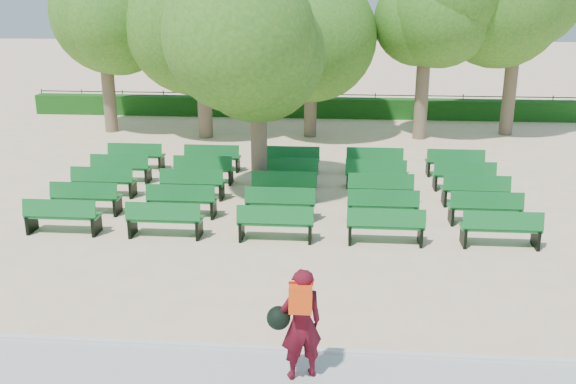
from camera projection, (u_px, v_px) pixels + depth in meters
The scene contains 8 objects.
ground at pixel (283, 221), 16.50m from camera, with size 120.00×120.00×0.00m, color beige.
curb at pixel (249, 349), 10.55m from camera, with size 30.00×0.12×0.10m, color silver.
hedge at pixel (310, 107), 29.66m from camera, with size 26.00×0.70×0.90m, color #164C14.
fence at pixel (310, 115), 30.17m from camera, with size 26.00×0.10×1.02m, color black, non-canonical shape.
tree_line at pixel (305, 136), 26.00m from camera, with size 21.80×6.80×7.04m, color #39721E, non-canonical shape.
bench_array at pixel (285, 197), 18.04m from camera, with size 1.80×0.58×1.13m.
tree_among at pixel (258, 48), 17.14m from camera, with size 4.60×4.60×6.29m.
person at pixel (299, 323), 9.50m from camera, with size 0.89×0.64×1.78m.
Camera 1 is at (1.41, -15.43, 5.71)m, focal length 40.00 mm.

